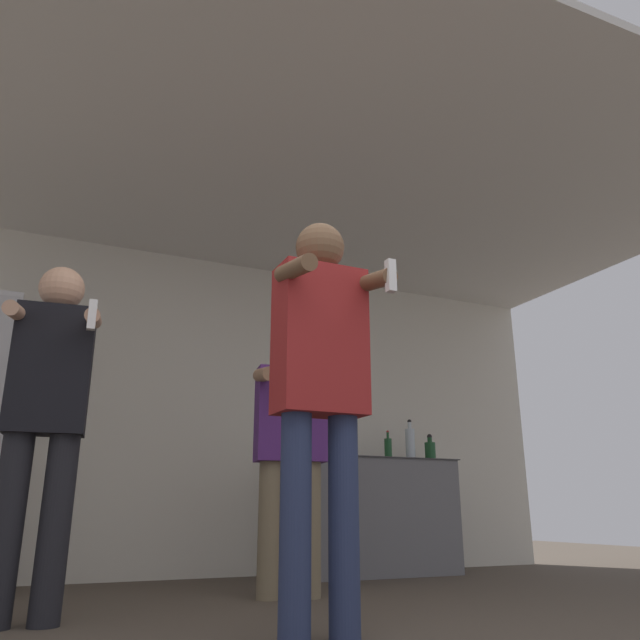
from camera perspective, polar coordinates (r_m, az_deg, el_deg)
name	(u,v)px	position (r m, az deg, el deg)	size (l,w,h in m)	color
wall_back	(172,407)	(5.13, -13.36, -7.74)	(7.00, 0.06, 2.55)	beige
ceiling_slab	(237,164)	(4.08, -7.58, 13.96)	(7.00, 3.68, 0.05)	silver
counter	(375,516)	(5.31, 5.06, -17.40)	(1.28, 0.63, 0.89)	slate
bottle_amber_bourbon	(388,448)	(5.32, 6.25, -11.57)	(0.06, 0.06, 0.24)	#194723
bottle_clear_vodka	(430,450)	(5.54, 10.04, -11.64)	(0.09, 0.09, 0.23)	#194723
bottle_tall_gin	(410,443)	(5.44, 8.25, -11.08)	(0.08, 0.08, 0.34)	silver
person_woman_foreground	(321,378)	(2.67, 0.06, -5.28)	(0.44, 0.43, 1.74)	navy
person_man_side	(46,411)	(3.25, -23.75, -7.60)	(0.44, 0.45, 1.67)	black
person_spectator_back	(291,441)	(3.90, -2.64, -11.01)	(0.55, 0.55, 1.56)	#75664C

